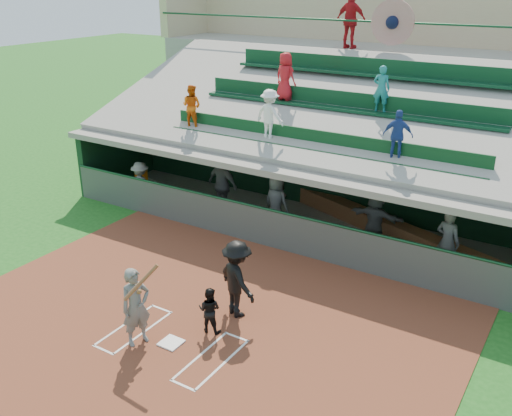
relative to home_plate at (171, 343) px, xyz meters
The scene contains 19 objects.
ground 0.04m from the home_plate, ahead, with size 100.00×100.00×0.00m, color #1A5618.
dirt_slab 0.50m from the home_plate, 90.00° to the left, with size 11.00×9.00×0.02m, color brown.
home_plate is the anchor object (origin of this frame).
batters_box_chalk 0.01m from the home_plate, ahead, with size 2.65×1.85×0.01m.
dugout_floor 6.75m from the home_plate, 90.00° to the left, with size 16.00×3.50×0.04m, color gray.
concourse_slab 13.69m from the home_plate, 90.00° to the left, with size 20.00×3.00×4.60m, color gray.
grandstand 10.74m from the home_plate, 90.06° to the left, with size 20.40×10.40×7.80m.
batter_at_plate 1.07m from the home_plate, 152.81° to the right, with size 0.93×0.78×1.95m.
catcher 1.03m from the home_plate, 62.64° to the left, with size 0.50×0.39×1.03m, color black.
home_umpire 1.95m from the home_plate, 71.60° to the left, with size 1.15×0.66×1.78m, color black.
dugout_bench 8.10m from the home_plate, 89.73° to the left, with size 16.68×0.50×0.50m, color #905A34.
white_table 8.40m from the home_plate, 135.82° to the left, with size 0.77×0.57×0.67m, color silver.
water_cooler 8.49m from the home_plate, 136.15° to the left, with size 0.44×0.44×0.44m, color #D4670C.
dugout_player_a 7.64m from the home_plate, 136.65° to the left, with size 1.00×0.58×1.55m, color #5E615C.
dugout_player_b 6.95m from the home_plate, 115.88° to the left, with size 1.15×0.48×1.97m, color #51534F.
dugout_player_c 6.25m from the home_plate, 99.62° to the left, with size 0.82×0.53×1.68m, color #535651.
dugout_player_d 6.80m from the home_plate, 73.86° to the left, with size 1.54×0.49×1.66m, color #535651.
dugout_player_e 7.22m from the home_plate, 56.46° to the left, with size 0.63×0.41×1.73m, color #535551.
concourse_staff_a 13.74m from the home_plate, 97.77° to the left, with size 1.15×0.48×1.96m, color #B2141A.
Camera 1 is at (6.67, -7.41, 7.05)m, focal length 40.00 mm.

